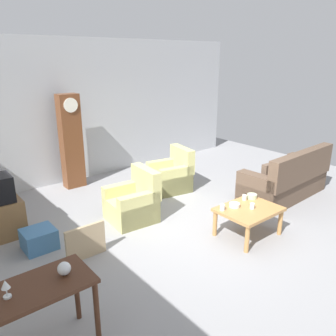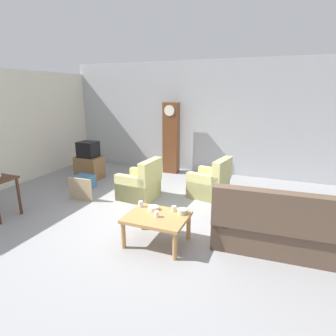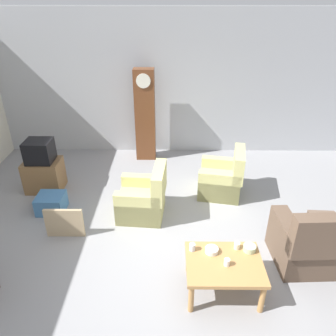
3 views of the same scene
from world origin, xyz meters
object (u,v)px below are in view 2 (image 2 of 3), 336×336
Objects in this scene: coffee_table_wood at (157,220)px; armchair_olive_far at (210,184)px; grandfather_clock at (171,138)px; framed_picture_leaning at (80,189)px; cup_white_porcelain at (157,214)px; cup_blue_rimmed at (141,204)px; armchair_olive_near at (140,185)px; tv_crt at (88,149)px; storage_box_blue at (83,182)px; couch_floral at (284,229)px; bowl_white_stacked at (153,208)px; bowl_shallow_green at (182,211)px; cup_cream_tall at (174,209)px; tv_stand_cabinet at (90,168)px.

armchair_olive_far is at bearing 82.42° from coffee_table_wood.
grandfather_clock reaches higher than framed_picture_leaning.
cup_blue_rimmed is (-0.41, 0.26, 0.00)m from cup_white_porcelain.
armchair_olive_near is at bearing -87.12° from grandfather_clock.
storage_box_blue is (0.35, -0.73, -0.67)m from tv_crt.
couch_floral is 2.29m from cup_blue_rimmed.
couch_floral is at bearing 9.28° from bowl_white_stacked.
armchair_olive_far is 5.54× the size of bowl_shallow_green.
cup_cream_tall is at bearing -93.20° from armchair_olive_far.
cup_blue_rimmed is at bearing -62.35° from armchair_olive_near.
armchair_olive_near is at bearing 124.31° from bowl_white_stacked.
tv_crt is at bearing 177.90° from armchair_olive_far.
armchair_olive_far is at bearing 11.03° from storage_box_blue.
framed_picture_leaning is at bearing 162.81° from bowl_shallow_green.
cup_white_porcelain is 0.93× the size of cup_blue_rimmed.
tv_crt reaches higher than bowl_white_stacked.
armchair_olive_near is 2.16m from tv_stand_cabinet.
bowl_white_stacked is (-0.34, -0.07, -0.01)m from cup_cream_tall.
cup_cream_tall is at bearing 59.32° from cup_white_porcelain.
cup_white_porcelain is at bearing -120.68° from cup_cream_tall.
storage_box_blue is 4.71× the size of cup_blue_rimmed.
storage_box_blue is (-1.65, 0.09, -0.15)m from armchair_olive_near.
grandfather_clock is at bearing 68.75° from framed_picture_leaning.
tv_crt is at bearing 0.00° from tv_stand_cabinet.
grandfather_clock reaches higher than coffee_table_wood.
cup_blue_rimmed is (2.74, -2.24, -0.30)m from tv_crt.
armchair_olive_near reaches higher than bowl_white_stacked.
tv_crt is (-1.89, -1.41, -0.21)m from grandfather_clock.
cup_white_porcelain is (3.15, -2.50, 0.22)m from tv_stand_cabinet.
coffee_table_wood is at bearing -55.21° from armchair_olive_near.
bowl_white_stacked is (0.99, -1.45, 0.20)m from armchair_olive_near.
cup_white_porcelain is 0.54× the size of bowl_white_stacked.
cup_white_porcelain is 0.34m from cup_cream_tall.
tv_crt is at bearing 115.50° from storage_box_blue.
armchair_olive_far reaches higher than framed_picture_leaning.
armchair_olive_far is 1.53× the size of framed_picture_leaning.
tv_stand_cabinet is (-5.01, 1.94, -0.05)m from couch_floral.
cup_cream_tall is 0.34m from bowl_white_stacked.
bowl_white_stacked is at bearing -30.28° from storage_box_blue.
tv_stand_cabinet is 3.76m from bowl_white_stacked.
bowl_shallow_green reaches higher than bowl_white_stacked.
coffee_table_wood is 0.47× the size of grandfather_clock.
cup_blue_rimmed is at bearing 172.05° from bowl_white_stacked.
framed_picture_leaning is 0.81m from storage_box_blue.
tv_stand_cabinet is 1.13× the size of framed_picture_leaning.
couch_floral is 4.63m from grandfather_clock.
bowl_shallow_green is at bearing 31.55° from coffee_table_wood.
armchair_olive_near is 0.45× the size of grandfather_clock.
bowl_white_stacked is at bearing -7.95° from cup_blue_rimmed.
storage_box_blue is (-1.54, -2.14, -0.87)m from grandfather_clock.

